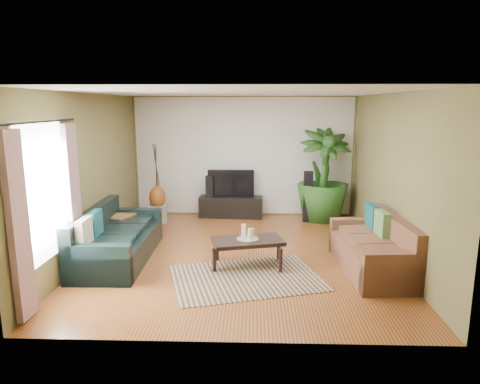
{
  "coord_description": "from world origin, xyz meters",
  "views": [
    {
      "loc": [
        0.24,
        -6.93,
        2.51
      ],
      "look_at": [
        0.0,
        0.2,
        1.05
      ],
      "focal_mm": 32.0,
      "sensor_mm": 36.0,
      "label": 1
    }
  ],
  "objects_px": {
    "coffee_table": "(248,253)",
    "vase": "(157,197)",
    "speaker_left": "(210,196)",
    "side_table": "(118,229)",
    "sofa_right": "(372,244)",
    "speaker_right": "(308,197)",
    "pedestal": "(158,214)",
    "sofa_left": "(118,234)",
    "potted_plant": "(323,175)",
    "television": "(231,183)",
    "tv_stand": "(231,207)"
  },
  "relations": [
    {
      "from": "speaker_right",
      "to": "pedestal",
      "type": "relative_size",
      "value": 2.91
    },
    {
      "from": "speaker_right",
      "to": "speaker_left",
      "type": "bearing_deg",
      "value": 177.53
    },
    {
      "from": "television",
      "to": "pedestal",
      "type": "xyz_separation_m",
      "value": [
        -1.56,
        -0.51,
        -0.59
      ]
    },
    {
      "from": "sofa_left",
      "to": "pedestal",
      "type": "relative_size",
      "value": 6.04
    },
    {
      "from": "sofa_left",
      "to": "sofa_right",
      "type": "relative_size",
      "value": 1.21
    },
    {
      "from": "vase",
      "to": "side_table",
      "type": "xyz_separation_m",
      "value": [
        -0.41,
        -1.45,
        -0.28
      ]
    },
    {
      "from": "sofa_right",
      "to": "sofa_left",
      "type": "bearing_deg",
      "value": -99.18
    },
    {
      "from": "vase",
      "to": "sofa_left",
      "type": "bearing_deg",
      "value": -93.49
    },
    {
      "from": "coffee_table",
      "to": "speaker_left",
      "type": "relative_size",
      "value": 1.15
    },
    {
      "from": "pedestal",
      "to": "potted_plant",
      "type": "bearing_deg",
      "value": 5.17
    },
    {
      "from": "speaker_right",
      "to": "potted_plant",
      "type": "xyz_separation_m",
      "value": [
        0.33,
        0.12,
        0.46
      ]
    },
    {
      "from": "sofa_left",
      "to": "tv_stand",
      "type": "relative_size",
      "value": 1.62
    },
    {
      "from": "speaker_right",
      "to": "vase",
      "type": "distance_m",
      "value": 3.26
    },
    {
      "from": "coffee_table",
      "to": "speaker_left",
      "type": "distance_m",
      "value": 3.17
    },
    {
      "from": "vase",
      "to": "pedestal",
      "type": "bearing_deg",
      "value": 0.0
    },
    {
      "from": "speaker_left",
      "to": "side_table",
      "type": "distance_m",
      "value": 2.47
    },
    {
      "from": "speaker_right",
      "to": "potted_plant",
      "type": "relative_size",
      "value": 0.55
    },
    {
      "from": "television",
      "to": "potted_plant",
      "type": "distance_m",
      "value": 2.05
    },
    {
      "from": "coffee_table",
      "to": "television",
      "type": "distance_m",
      "value": 3.11
    },
    {
      "from": "sofa_right",
      "to": "pedestal",
      "type": "height_order",
      "value": "sofa_right"
    },
    {
      "from": "pedestal",
      "to": "side_table",
      "type": "distance_m",
      "value": 1.5
    },
    {
      "from": "speaker_left",
      "to": "television",
      "type": "bearing_deg",
      "value": 8.71
    },
    {
      "from": "side_table",
      "to": "sofa_right",
      "type": "bearing_deg",
      "value": -15.63
    },
    {
      "from": "pedestal",
      "to": "speaker_right",
      "type": "bearing_deg",
      "value": 3.53
    },
    {
      "from": "speaker_left",
      "to": "coffee_table",
      "type": "bearing_deg",
      "value": -64.88
    },
    {
      "from": "coffee_table",
      "to": "speaker_left",
      "type": "bearing_deg",
      "value": 92.57
    },
    {
      "from": "coffee_table",
      "to": "sofa_left",
      "type": "bearing_deg",
      "value": 159.39
    },
    {
      "from": "speaker_left",
      "to": "sofa_right",
      "type": "bearing_deg",
      "value": -39.75
    },
    {
      "from": "television",
      "to": "pedestal",
      "type": "relative_size",
      "value": 2.74
    },
    {
      "from": "speaker_left",
      "to": "vase",
      "type": "distance_m",
      "value": 1.21
    },
    {
      "from": "sofa_left",
      "to": "potted_plant",
      "type": "relative_size",
      "value": 1.13
    },
    {
      "from": "sofa_right",
      "to": "speaker_left",
      "type": "relative_size",
      "value": 2.0
    },
    {
      "from": "coffee_table",
      "to": "speaker_right",
      "type": "distance_m",
      "value": 3.02
    },
    {
      "from": "speaker_left",
      "to": "side_table",
      "type": "relative_size",
      "value": 1.73
    },
    {
      "from": "coffee_table",
      "to": "vase",
      "type": "xyz_separation_m",
      "value": [
        -1.98,
        2.52,
        0.33
      ]
    },
    {
      "from": "sofa_left",
      "to": "potted_plant",
      "type": "bearing_deg",
      "value": -56.07
    },
    {
      "from": "speaker_left",
      "to": "speaker_right",
      "type": "xyz_separation_m",
      "value": [
        2.16,
        -0.3,
        0.08
      ]
    },
    {
      "from": "sofa_left",
      "to": "vase",
      "type": "distance_m",
      "value": 2.28
    },
    {
      "from": "sofa_left",
      "to": "side_table",
      "type": "bearing_deg",
      "value": 17.19
    },
    {
      "from": "coffee_table",
      "to": "tv_stand",
      "type": "relative_size",
      "value": 0.77
    },
    {
      "from": "speaker_right",
      "to": "potted_plant",
      "type": "height_order",
      "value": "potted_plant"
    },
    {
      "from": "sofa_right",
      "to": "side_table",
      "type": "bearing_deg",
      "value": -109.46
    },
    {
      "from": "sofa_left",
      "to": "television",
      "type": "bearing_deg",
      "value": -32.39
    },
    {
      "from": "side_table",
      "to": "pedestal",
      "type": "bearing_deg",
      "value": 74.24
    },
    {
      "from": "coffee_table",
      "to": "speaker_right",
      "type": "height_order",
      "value": "speaker_right"
    },
    {
      "from": "sofa_left",
      "to": "sofa_right",
      "type": "xyz_separation_m",
      "value": [
        4.02,
        -0.38,
        0.0
      ]
    },
    {
      "from": "potted_plant",
      "to": "coffee_table",
      "type": "bearing_deg",
      "value": -119.37
    },
    {
      "from": "vase",
      "to": "speaker_right",
      "type": "bearing_deg",
      "value": 3.53
    },
    {
      "from": "speaker_left",
      "to": "pedestal",
      "type": "height_order",
      "value": "speaker_left"
    },
    {
      "from": "sofa_right",
      "to": "speaker_right",
      "type": "relative_size",
      "value": 1.72
    }
  ]
}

